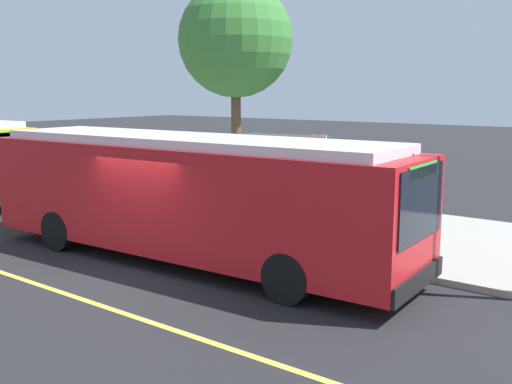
% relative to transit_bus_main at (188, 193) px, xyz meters
% --- Properties ---
extents(ground_plane, '(120.00, 120.00, 0.00)m').
position_rel_transit_bus_main_xyz_m(ground_plane, '(-0.33, -1.01, -1.62)').
color(ground_plane, '#232326').
extents(sidewalk_curb, '(44.00, 6.40, 0.15)m').
position_rel_transit_bus_main_xyz_m(sidewalk_curb, '(-0.33, 4.99, -1.54)').
color(sidewalk_curb, '#A8A399').
rests_on(sidewalk_curb, ground_plane).
extents(lane_stripe_center, '(36.00, 0.14, 0.01)m').
position_rel_transit_bus_main_xyz_m(lane_stripe_center, '(-0.33, -3.21, -1.61)').
color(lane_stripe_center, '#E0D64C').
rests_on(lane_stripe_center, ground_plane).
extents(transit_bus_main, '(11.24, 3.06, 2.95)m').
position_rel_transit_bus_main_xyz_m(transit_bus_main, '(0.00, 0.00, 0.00)').
color(transit_bus_main, red).
rests_on(transit_bus_main, ground_plane).
extents(bus_shelter, '(2.90, 1.60, 2.48)m').
position_rel_transit_bus_main_xyz_m(bus_shelter, '(-0.99, 4.88, 0.30)').
color(bus_shelter, '#333338').
rests_on(bus_shelter, sidewalk_curb).
extents(waiting_bench, '(1.60, 0.48, 0.95)m').
position_rel_transit_bus_main_xyz_m(waiting_bench, '(-1.06, 4.94, -0.98)').
color(waiting_bench, brown).
rests_on(waiting_bench, sidewalk_curb).
extents(route_sign_post, '(0.44, 0.08, 2.80)m').
position_rel_transit_bus_main_xyz_m(route_sign_post, '(2.06, 2.38, 0.34)').
color(route_sign_post, '#333338').
rests_on(route_sign_post, sidewalk_curb).
extents(pedestrian_commuter, '(0.24, 0.40, 1.69)m').
position_rel_transit_bus_main_xyz_m(pedestrian_commuter, '(1.14, 2.86, -0.50)').
color(pedestrian_commuter, '#282D47').
rests_on(pedestrian_commuter, sidewalk_curb).
extents(street_tree_near_shelter, '(4.15, 4.15, 7.70)m').
position_rel_transit_bus_main_xyz_m(street_tree_near_shelter, '(-4.45, 7.26, 4.13)').
color(street_tree_near_shelter, brown).
rests_on(street_tree_near_shelter, sidewalk_curb).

